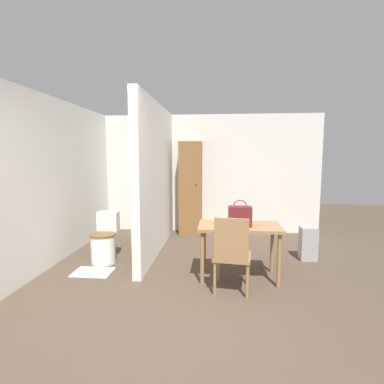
{
  "coord_description": "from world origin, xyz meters",
  "views": [
    {
      "loc": [
        0.41,
        -2.49,
        1.63
      ],
      "look_at": [
        0.05,
        1.6,
        1.13
      ],
      "focal_mm": 28.0,
      "sensor_mm": 36.0,
      "label": 1
    }
  ],
  "objects_px": {
    "space_heater": "(308,243)",
    "toilet": "(104,242)",
    "wooden_cabinet": "(191,188)",
    "dining_table": "(239,232)",
    "handbag": "(240,216)",
    "wooden_chair": "(232,253)"
  },
  "relations": [
    {
      "from": "space_heater",
      "to": "toilet",
      "type": "bearing_deg",
      "value": -173.28
    },
    {
      "from": "wooden_cabinet",
      "to": "toilet",
      "type": "bearing_deg",
      "value": -122.85
    },
    {
      "from": "toilet",
      "to": "space_heater",
      "type": "relative_size",
      "value": 1.43
    },
    {
      "from": "dining_table",
      "to": "handbag",
      "type": "relative_size",
      "value": 3.1
    },
    {
      "from": "dining_table",
      "to": "toilet",
      "type": "distance_m",
      "value": 2.11
    },
    {
      "from": "wooden_chair",
      "to": "handbag",
      "type": "xyz_separation_m",
      "value": [
        0.11,
        0.38,
        0.36
      ]
    },
    {
      "from": "handbag",
      "to": "toilet",
      "type": "bearing_deg",
      "value": 165.49
    },
    {
      "from": "dining_table",
      "to": "wooden_cabinet",
      "type": "height_order",
      "value": "wooden_cabinet"
    },
    {
      "from": "toilet",
      "to": "wooden_chair",
      "type": "bearing_deg",
      "value": -25.33
    },
    {
      "from": "wooden_chair",
      "to": "space_heater",
      "type": "bearing_deg",
      "value": 52.67
    },
    {
      "from": "dining_table",
      "to": "toilet",
      "type": "relative_size",
      "value": 1.43
    },
    {
      "from": "wooden_chair",
      "to": "wooden_cabinet",
      "type": "height_order",
      "value": "wooden_cabinet"
    },
    {
      "from": "space_heater",
      "to": "dining_table",
      "type": "bearing_deg",
      "value": -143.78
    },
    {
      "from": "dining_table",
      "to": "wooden_cabinet",
      "type": "xyz_separation_m",
      "value": [
        -0.86,
        2.27,
        0.33
      ]
    },
    {
      "from": "wooden_cabinet",
      "to": "space_heater",
      "type": "height_order",
      "value": "wooden_cabinet"
    },
    {
      "from": "wooden_chair",
      "to": "wooden_cabinet",
      "type": "bearing_deg",
      "value": 112.38
    },
    {
      "from": "handbag",
      "to": "wooden_cabinet",
      "type": "height_order",
      "value": "wooden_cabinet"
    },
    {
      "from": "toilet",
      "to": "handbag",
      "type": "relative_size",
      "value": 2.16
    },
    {
      "from": "toilet",
      "to": "space_heater",
      "type": "xyz_separation_m",
      "value": [
        3.17,
        0.37,
        -0.05
      ]
    },
    {
      "from": "space_heater",
      "to": "wooden_cabinet",
      "type": "bearing_deg",
      "value": 144.23
    },
    {
      "from": "dining_table",
      "to": "handbag",
      "type": "distance_m",
      "value": 0.24
    },
    {
      "from": "wooden_chair",
      "to": "wooden_cabinet",
      "type": "relative_size",
      "value": 0.48
    }
  ]
}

